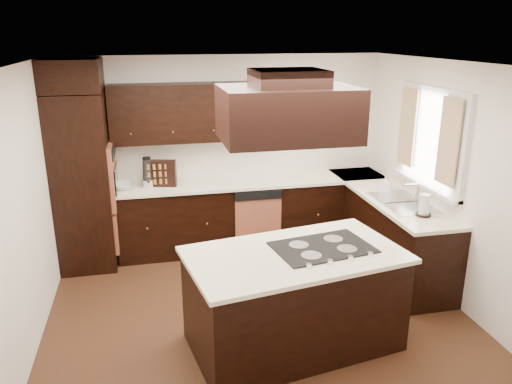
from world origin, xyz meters
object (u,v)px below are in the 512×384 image
at_px(range_hood, 288,114).
at_px(spice_rack, 160,173).
at_px(oven_column, 83,182).
at_px(island, 294,301).

height_order(range_hood, spice_rack, range_hood).
bearing_deg(spice_rack, oven_column, -160.80).
height_order(oven_column, island, oven_column).
relative_size(island, spice_rack, 4.56).
distance_m(island, spice_rack, 2.60).
height_order(oven_column, spice_rack, oven_column).
bearing_deg(range_hood, oven_column, 129.74).
distance_m(range_hood, spice_rack, 2.75).
xyz_separation_m(range_hood, spice_rack, (-0.96, 2.34, -1.07)).
bearing_deg(spice_rack, range_hood, -54.01).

